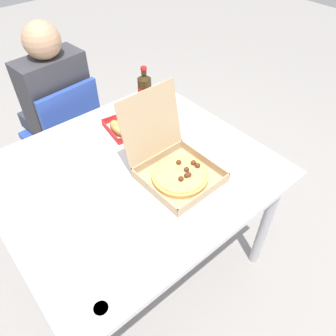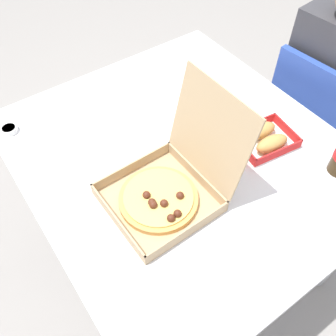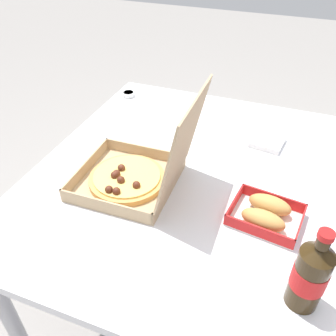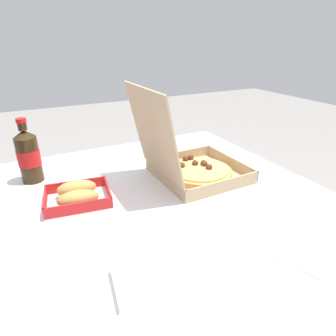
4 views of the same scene
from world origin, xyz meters
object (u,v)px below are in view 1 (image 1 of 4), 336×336
at_px(bread_side_box, 123,126).
at_px(cola_bottle, 145,90).
at_px(diner_person, 54,101).
at_px(pizza_box_open, 175,166).
at_px(dipping_sauce_cup, 101,309).
at_px(chair, 67,133).
at_px(paper_menu, 95,231).
at_px(napkin_pile, 56,170).

xyz_separation_m(bread_side_box, cola_bottle, (0.22, 0.11, 0.07)).
bearing_deg(diner_person, bread_side_box, -77.73).
xyz_separation_m(pizza_box_open, dipping_sauce_cup, (-0.55, -0.29, -0.04)).
height_order(diner_person, dipping_sauce_cup, diner_person).
xyz_separation_m(cola_bottle, dipping_sauce_cup, (-0.78, -0.80, -0.08)).
height_order(chair, pizza_box_open, pizza_box_open).
distance_m(bread_side_box, paper_menu, 0.60).
bearing_deg(chair, paper_menu, -108.53).
distance_m(paper_menu, napkin_pile, 0.38).
relative_size(chair, dipping_sauce_cup, 14.82).
relative_size(bread_side_box, dipping_sauce_cup, 3.72).
distance_m(bread_side_box, cola_bottle, 0.26).
height_order(paper_menu, napkin_pile, napkin_pile).
distance_m(bread_side_box, napkin_pile, 0.39).
bearing_deg(paper_menu, cola_bottle, 24.56).
relative_size(diner_person, dipping_sauce_cup, 20.54).
bearing_deg(napkin_pile, chair, 63.18).
xyz_separation_m(pizza_box_open, napkin_pile, (-0.38, 0.35, -0.04)).
distance_m(diner_person, bread_side_box, 0.57).
height_order(cola_bottle, paper_menu, cola_bottle).
height_order(pizza_box_open, dipping_sauce_cup, pizza_box_open).
bearing_deg(dipping_sauce_cup, cola_bottle, 45.86).
height_order(chair, bread_side_box, chair).
distance_m(pizza_box_open, dipping_sauce_cup, 0.62).
relative_size(bread_side_box, paper_menu, 0.99).
bearing_deg(diner_person, cola_bottle, -52.01).
bearing_deg(paper_menu, napkin_pile, 69.21).
distance_m(pizza_box_open, napkin_pile, 0.51).
relative_size(pizza_box_open, bread_side_box, 1.75).
xyz_separation_m(diner_person, bread_side_box, (0.12, -0.55, 0.07)).
height_order(paper_menu, dipping_sauce_cup, dipping_sauce_cup).
bearing_deg(paper_menu, diner_person, 57.30).
bearing_deg(pizza_box_open, bread_side_box, 88.61).
bearing_deg(dipping_sauce_cup, paper_menu, 62.79).
bearing_deg(diner_person, napkin_pile, -114.07).
height_order(diner_person, pizza_box_open, diner_person).
relative_size(chair, bread_side_box, 3.98).
xyz_separation_m(chair, cola_bottle, (0.34, -0.38, 0.34)).
xyz_separation_m(paper_menu, napkin_pile, (0.04, 0.38, 0.01)).
xyz_separation_m(chair, diner_person, (-0.01, 0.06, 0.21)).
relative_size(pizza_box_open, napkin_pile, 3.31).
relative_size(chair, cola_bottle, 3.71).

